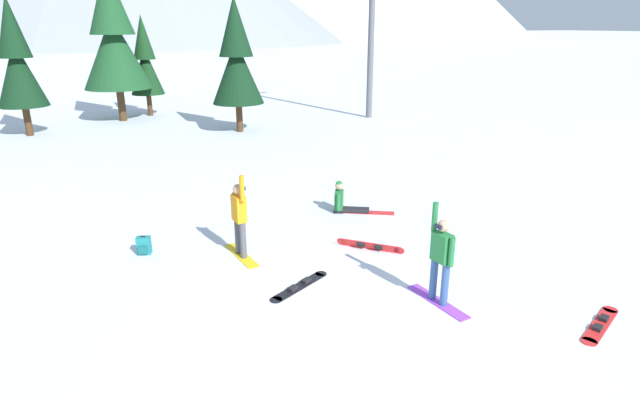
{
  "coord_description": "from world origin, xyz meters",
  "views": [
    {
      "loc": [
        -3.04,
        -7.31,
        5.29
      ],
      "look_at": [
        1.25,
        4.46,
        1.0
      ],
      "focal_mm": 28.83,
      "sensor_mm": 36.0,
      "label": 1
    }
  ],
  "objects": [
    {
      "name": "loose_snowboard_far_spare",
      "position": [
        2.09,
        3.17,
        0.12
      ],
      "size": [
        1.4,
        1.24,
        0.23
      ],
      "color": "red",
      "rests_on": "ground_plane"
    },
    {
      "name": "pine_tree_young",
      "position": [
        -8.02,
        21.62,
        3.61
      ],
      "size": [
        2.3,
        2.3,
        6.63
      ],
      "color": "#472D19",
      "rests_on": "ground_plane"
    },
    {
      "name": "pine_tree_tall",
      "position": [
        -2.03,
        25.85,
        3.19
      ],
      "size": [
        1.95,
        1.95,
        5.86
      ],
      "color": "#472D19",
      "rests_on": "ground_plane"
    },
    {
      "name": "pine_tree_slender",
      "position": [
        -3.61,
        24.51,
        4.57
      ],
      "size": [
        3.69,
        3.69,
        8.37
      ],
      "color": "#472D19",
      "rests_on": "ground_plane"
    },
    {
      "name": "pine_tree_broad",
      "position": [
        2.11,
        19.02,
        3.62
      ],
      "size": [
        2.6,
        2.6,
        6.64
      ],
      "color": "#472D19",
      "rests_on": "ground_plane"
    },
    {
      "name": "loose_snowboard_near_left",
      "position": [
        -0.12,
        1.99,
        0.02
      ],
      "size": [
        1.6,
        1.11,
        0.09
      ],
      "color": "black",
      "rests_on": "ground_plane"
    },
    {
      "name": "loose_snowboard_near_right",
      "position": [
        4.67,
        -1.34,
        0.02
      ],
      "size": [
        1.62,
        1.04,
        0.09
      ],
      "color": "red",
      "rests_on": "ground_plane"
    },
    {
      "name": "snowboarder_foreground",
      "position": [
        2.29,
        0.43,
        0.97
      ],
      "size": [
        0.56,
        1.59,
        2.04
      ],
      "color": "#993FD8",
      "rests_on": "ground_plane"
    },
    {
      "name": "snowboarder_background",
      "position": [
        2.57,
        5.92,
        0.33
      ],
      "size": [
        1.74,
        1.15,
        0.96
      ],
      "color": "black",
      "rests_on": "ground_plane"
    },
    {
      "name": "ground_plane",
      "position": [
        0.0,
        0.0,
        0.0
      ],
      "size": [
        800.0,
        800.0,
        0.0
      ],
      "primitive_type": "plane",
      "color": "silver"
    },
    {
      "name": "snowboarder_midground",
      "position": [
        -0.96,
        3.94,
        0.99
      ],
      "size": [
        0.56,
        1.58,
        2.08
      ],
      "color": "yellow",
      "rests_on": "ground_plane"
    },
    {
      "name": "backpack_teal",
      "position": [
        -3.15,
        4.86,
        0.21
      ],
      "size": [
        0.36,
        0.33,
        0.47
      ],
      "color": "#1E7A7F",
      "rests_on": "ground_plane"
    }
  ]
}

